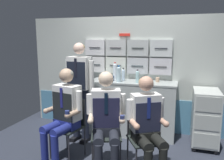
% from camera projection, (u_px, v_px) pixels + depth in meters
% --- Properties ---
extents(galley_bulkhead, '(4.20, 0.14, 2.15)m').
position_uv_depth(galley_bulkhead, '(134.00, 75.00, 4.37)').
color(galley_bulkhead, '#B6BDB5').
rests_on(galley_bulkhead, ground).
extents(galley_counter, '(1.54, 0.53, 0.99)m').
position_uv_depth(galley_counter, '(133.00, 108.00, 4.19)').
color(galley_counter, '#ABB3B1').
rests_on(galley_counter, ground).
extents(service_trolley, '(0.40, 0.65, 0.93)m').
position_uv_depth(service_trolley, '(205.00, 116.00, 3.73)').
color(service_trolley, black).
rests_on(service_trolley, ground).
extents(folding_chair_left, '(0.48, 0.48, 0.86)m').
position_uv_depth(folding_chair_left, '(71.00, 120.00, 3.43)').
color(folding_chair_left, '#2D2D33').
rests_on(folding_chair_left, ground).
extents(crew_member_left, '(0.54, 0.69, 1.33)m').
position_uv_depth(crew_member_left, '(64.00, 110.00, 3.26)').
color(crew_member_left, black).
rests_on(crew_member_left, ground).
extents(folding_chair_right, '(0.51, 0.51, 0.86)m').
position_uv_depth(folding_chair_right, '(106.00, 127.00, 3.18)').
color(folding_chair_right, '#2D2D33').
rests_on(folding_chair_right, ground).
extents(crew_member_right, '(0.55, 0.70, 1.32)m').
position_uv_depth(crew_member_right, '(106.00, 117.00, 2.99)').
color(crew_member_right, black).
rests_on(crew_member_right, ground).
extents(folding_chair_near_trolley, '(0.55, 0.55, 0.86)m').
position_uv_depth(folding_chair_near_trolley, '(143.00, 131.00, 3.03)').
color(folding_chair_near_trolley, '#2D2D33').
rests_on(folding_chair_near_trolley, ground).
extents(crew_member_near_trolley, '(0.59, 0.68, 1.28)m').
position_uv_depth(crew_member_near_trolley, '(148.00, 123.00, 2.85)').
color(crew_member_near_trolley, black).
rests_on(crew_member_near_trolley, ground).
extents(crew_member_standing, '(0.53, 0.29, 1.68)m').
position_uv_depth(crew_member_standing, '(80.00, 84.00, 3.84)').
color(crew_member_standing, black).
rests_on(crew_member_standing, ground).
extents(sparkling_bottle_green, '(0.06, 0.06, 0.23)m').
position_uv_depth(sparkling_bottle_green, '(123.00, 75.00, 4.15)').
color(sparkling_bottle_green, silver).
rests_on(sparkling_bottle_green, galley_counter).
extents(water_bottle_blue_cap, '(0.06, 0.06, 0.23)m').
position_uv_depth(water_bottle_blue_cap, '(137.00, 77.00, 3.95)').
color(water_bottle_blue_cap, '#ACD8DA').
rests_on(water_bottle_blue_cap, galley_counter).
extents(water_bottle_clear, '(0.08, 0.08, 0.32)m').
position_uv_depth(water_bottle_clear, '(115.00, 71.00, 4.32)').
color(water_bottle_clear, silver).
rests_on(water_bottle_clear, galley_counter).
extents(water_bottle_tall, '(0.08, 0.08, 0.29)m').
position_uv_depth(water_bottle_tall, '(119.00, 74.00, 4.02)').
color(water_bottle_tall, silver).
rests_on(water_bottle_tall, galley_counter).
extents(coffee_cup_spare, '(0.07, 0.07, 0.09)m').
position_uv_depth(coffee_cup_spare, '(112.00, 78.00, 4.16)').
color(coffee_cup_spare, navy).
rests_on(coffee_cup_spare, galley_counter).
extents(coffee_cup_white, '(0.06, 0.06, 0.06)m').
position_uv_depth(coffee_cup_white, '(149.00, 79.00, 4.09)').
color(coffee_cup_white, silver).
rests_on(coffee_cup_white, galley_counter).
extents(paper_cup_tan, '(0.06, 0.06, 0.08)m').
position_uv_depth(paper_cup_tan, '(158.00, 80.00, 4.03)').
color(paper_cup_tan, tan).
rests_on(paper_cup_tan, galley_counter).
extents(espresso_cup_small, '(0.06, 0.06, 0.08)m').
position_uv_depth(espresso_cup_small, '(105.00, 78.00, 4.20)').
color(espresso_cup_small, silver).
rests_on(espresso_cup_small, galley_counter).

